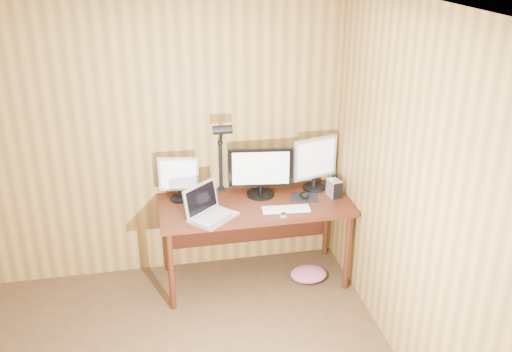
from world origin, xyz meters
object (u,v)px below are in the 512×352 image
object	(u,v)px
desk	(253,212)
monitor_right	(315,162)
monitor_left	(179,178)
laptop	(208,210)
monitor_center	(261,172)
hard_drive	(334,188)
speaker	(334,181)
mouse	(304,195)
keyboard	(286,209)
phone	(283,214)
desk_lamp	(222,148)

from	to	relation	value
desk	monitor_right	xyz separation A→B (m)	(0.57, 0.12, 0.38)
monitor_left	laptop	bearing A→B (deg)	-50.28
monitor_center	laptop	bearing A→B (deg)	-139.96
laptop	hard_drive	size ratio (longest dim) A/B	3.10
desk	monitor_left	world-z (taller)	monitor_left
monitor_left	speaker	xyz separation A→B (m)	(1.37, -0.02, -0.15)
monitor_right	mouse	xyz separation A→B (m)	(-0.13, -0.17, -0.23)
monitor_left	mouse	xyz separation A→B (m)	(1.05, -0.17, -0.18)
desk	keyboard	distance (m)	0.36
laptop	keyboard	distance (m)	0.64
laptop	hard_drive	world-z (taller)	laptop
monitor_right	phone	distance (m)	0.64
keyboard	mouse	distance (m)	0.29
monitor_right	hard_drive	world-z (taller)	monitor_right
phone	desk_lamp	world-z (taller)	desk_lamp
monitor_left	mouse	bearing A→B (deg)	1.72
monitor_center	phone	bearing A→B (deg)	-67.81
laptop	phone	size ratio (longest dim) A/B	4.50
desk	monitor_center	bearing A→B (deg)	41.94
monitor_center	desk	bearing A→B (deg)	-130.44
mouse	hard_drive	xyz separation A→B (m)	(0.26, -0.02, 0.05)
mouse	speaker	distance (m)	0.35
laptop	desk_lamp	distance (m)	0.56
monitor_center	monitor_left	xyz separation A→B (m)	(-0.69, 0.05, -0.02)
desk_lamp	monitor_right	bearing A→B (deg)	4.41
monitor_center	monitor_left	distance (m)	0.69
monitor_right	speaker	bearing A→B (deg)	-21.17
keyboard	desk_lamp	distance (m)	0.74
desk	desk_lamp	xyz separation A→B (m)	(-0.24, 0.15, 0.55)
speaker	laptop	bearing A→B (deg)	-163.66
desk_lamp	laptop	bearing A→B (deg)	-107.59
hard_drive	desk	bearing A→B (deg)	163.07
hard_drive	laptop	bearing A→B (deg)	177.60
speaker	desk_lamp	size ratio (longest dim) A/B	0.17
monitor_right	keyboard	distance (m)	0.56
monitor_center	hard_drive	xyz separation A→B (m)	(0.62, -0.14, -0.15)
laptop	phone	world-z (taller)	laptop
phone	desk_lamp	size ratio (longest dim) A/B	0.15
phone	desk_lamp	distance (m)	0.76
desk	monitor_center	world-z (taller)	monitor_center
keyboard	monitor_center	bearing A→B (deg)	119.69
monitor_right	mouse	bearing A→B (deg)	-145.42
monitor_left	keyboard	size ratio (longest dim) A/B	0.96
hard_drive	phone	distance (m)	0.58
mouse	phone	world-z (taller)	mouse
hard_drive	desk_lamp	xyz separation A→B (m)	(-0.94, 0.22, 0.36)
mouse	phone	distance (m)	0.38
desk	keyboard	size ratio (longest dim) A/B	4.01
monitor_left	speaker	world-z (taller)	monitor_left
monitor_left	monitor_right	size ratio (longest dim) A/B	0.81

